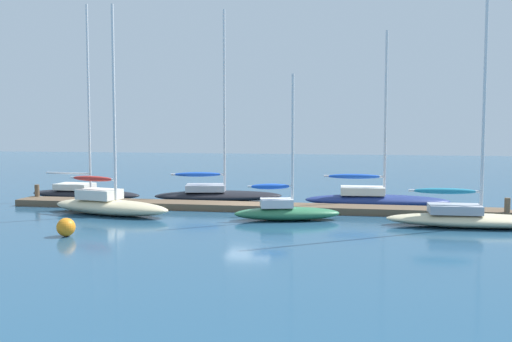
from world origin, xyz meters
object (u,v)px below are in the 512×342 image
sailboat_1 (109,203)px  sailboat_3 (285,210)px  sailboat_4 (375,198)px  sailboat_2 (217,193)px  sailboat_0 (84,191)px  mooring_buoy_orange (66,227)px  sailboat_5 (469,215)px

sailboat_1 → sailboat_3: 9.30m
sailboat_4 → sailboat_2: bearing=172.2°
sailboat_0 → sailboat_3: 14.86m
sailboat_1 → sailboat_4: size_ratio=1.08×
sailboat_2 → sailboat_3: (5.15, -6.45, 0.00)m
sailboat_0 → sailboat_3: size_ratio=1.69×
sailboat_0 → sailboat_3: bearing=-20.1°
mooring_buoy_orange → sailboat_0: bearing=113.4°
sailboat_5 → sailboat_1: bearing=177.4°
sailboat_5 → mooring_buoy_orange: size_ratio=16.18×
sailboat_2 → sailboat_4: 9.56m
sailboat_1 → mooring_buoy_orange: 6.01m
sailboat_3 → sailboat_0: bearing=142.6°
sailboat_0 → sailboat_4: size_ratio=1.21×
sailboat_1 → sailboat_5: bearing=12.5°
sailboat_4 → sailboat_3: bearing=-130.8°
sailboat_1 → sailboat_2: 7.61m
sailboat_3 → sailboat_5: size_ratio=0.56×
sailboat_0 → sailboat_5: sailboat_5 is taller
mooring_buoy_orange → sailboat_3: bearing=34.7°
sailboat_2 → sailboat_1: bearing=-135.5°
sailboat_2 → sailboat_3: size_ratio=1.62×
sailboat_4 → sailboat_5: size_ratio=0.79×
sailboat_2 → sailboat_3: bearing=-63.9°
sailboat_2 → mooring_buoy_orange: sailboat_2 is taller
sailboat_1 → sailboat_3: bearing=13.4°
sailboat_2 → mooring_buoy_orange: 12.79m
sailboat_1 → sailboat_5: sailboat_5 is taller
sailboat_3 → sailboat_4: 7.18m
sailboat_2 → sailboat_5: size_ratio=0.91×
sailboat_1 → mooring_buoy_orange: (0.79, -5.96, -0.20)m
sailboat_0 → sailboat_3: (13.63, -5.91, 0.01)m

